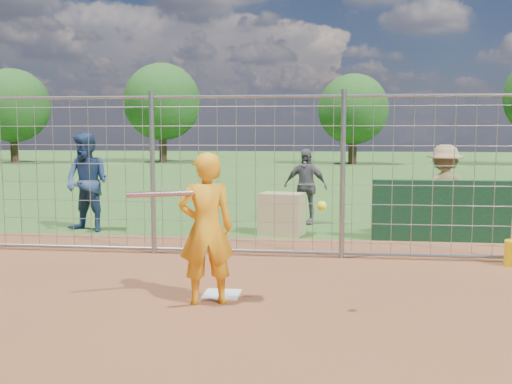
# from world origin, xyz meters

# --- Properties ---
(ground) EXTENTS (100.00, 100.00, 0.00)m
(ground) POSITION_xyz_m (0.00, 0.00, 0.00)
(ground) COLOR #2D591E
(ground) RESTS_ON ground
(home_plate) EXTENTS (0.43, 0.43, 0.02)m
(home_plate) POSITION_xyz_m (0.00, -0.20, 0.01)
(home_plate) COLOR silver
(home_plate) RESTS_ON ground
(dugout_wall) EXTENTS (2.60, 0.20, 1.10)m
(dugout_wall) POSITION_xyz_m (3.40, 3.60, 0.55)
(dugout_wall) COLOR #11381E
(dugout_wall) RESTS_ON ground
(batter) EXTENTS (0.73, 0.59, 1.74)m
(batter) POSITION_xyz_m (-0.11, -0.55, 0.87)
(batter) COLOR #FF9E16
(batter) RESTS_ON ground
(bystander_a) EXTENTS (1.12, 0.98, 1.94)m
(bystander_a) POSITION_xyz_m (-3.40, 3.88, 0.97)
(bystander_a) COLOR navy
(bystander_a) RESTS_ON ground
(bystander_b) EXTENTS (1.01, 0.63, 1.61)m
(bystander_b) POSITION_xyz_m (0.83, 5.32, 0.80)
(bystander_b) COLOR #59595E
(bystander_b) RESTS_ON ground
(bystander_c) EXTENTS (1.12, 0.66, 1.73)m
(bystander_c) POSITION_xyz_m (3.39, 3.78, 0.87)
(bystander_c) COLOR #998253
(bystander_c) RESTS_ON ground
(equipment_bin) EXTENTS (0.90, 0.71, 0.80)m
(equipment_bin) POSITION_xyz_m (0.43, 3.94, 0.40)
(equipment_bin) COLOR tan
(equipment_bin) RESTS_ON ground
(equipment_in_play) EXTENTS (2.14, 0.43, 0.19)m
(equipment_in_play) POSITION_xyz_m (-0.09, -0.79, 1.26)
(equipment_in_play) COLOR silver
(equipment_in_play) RESTS_ON ground
(backstop_fence) EXTENTS (9.08, 0.08, 2.60)m
(backstop_fence) POSITION_xyz_m (0.00, 2.00, 1.26)
(backstop_fence) COLOR gray
(backstop_fence) RESTS_ON ground
(tree_line) EXTENTS (44.66, 6.72, 6.48)m
(tree_line) POSITION_xyz_m (3.13, 28.13, 3.71)
(tree_line) COLOR #3F2B19
(tree_line) RESTS_ON ground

